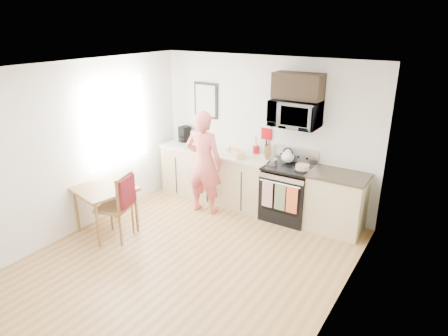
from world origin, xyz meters
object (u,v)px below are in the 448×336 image
Objects in this scene: range at (288,194)px; dining_table at (105,193)px; microwave at (295,114)px; chair at (122,198)px; cake at (302,168)px; person at (204,163)px.

range is 1.40× the size of dining_table.
range is 1.53× the size of microwave.
chair is at bearing -130.99° from microwave.
range is 4.47× the size of cake.
microwave is 1.70m from person.
chair is (-1.79, -2.06, -1.09)m from microwave.
dining_table is 0.39m from chair.
microwave reaches higher than cake.
cake is (0.24, -0.17, -0.79)m from microwave.
range is 1.49m from person.
person is 2.14× the size of dining_table.
cake is at bearing -35.11° from microwave.
dining_table is 0.79× the size of chair.
person is 6.83× the size of cake.
dining_table is (-2.18, -1.93, 0.22)m from range.
cake is at bearing 26.60° from chair.
cake is (0.24, -0.06, 0.53)m from range.
microwave reaches higher than chair.
range is at bearing 31.18° from chair.
person is at bearing 55.40° from chair.
person reaches higher than range.
dining_table is at bearing 49.68° from person.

